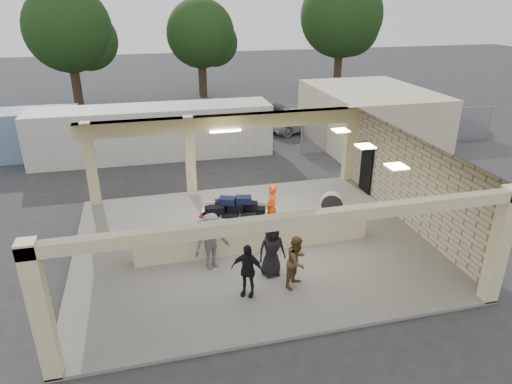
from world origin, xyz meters
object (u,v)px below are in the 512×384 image
object	(u,v)px
car_white_a	(299,119)
car_dark	(274,113)
luggage_cart	(232,214)
passenger_d	(272,249)
baggage_handler	(272,208)
container_white	(153,132)
passenger_b	(247,270)
car_white_b	(399,113)
drum_fan	(332,204)
passenger_c	(212,241)
passenger_a	(297,261)
baggage_counter	(254,236)

from	to	relation	value
car_white_a	car_dark	size ratio (longest dim) A/B	1.24
luggage_cart	passenger_d	bearing A→B (deg)	-62.57
car_dark	car_white_a	bearing A→B (deg)	-123.72
baggage_handler	container_white	bearing A→B (deg)	-161.94
luggage_cart	passenger_b	size ratio (longest dim) A/B	1.66
car_white_b	container_white	size ratio (longest dim) A/B	0.34
drum_fan	baggage_handler	size ratio (longest dim) A/B	0.59
passenger_b	passenger_c	world-z (taller)	passenger_c
car_dark	drum_fan	bearing A→B (deg)	-159.36
passenger_b	container_white	size ratio (longest dim) A/B	0.13
car_white_b	passenger_a	bearing A→B (deg)	153.53
baggage_counter	passenger_c	distance (m)	1.81
passenger_a	car_white_a	distance (m)	17.70
passenger_a	passenger_d	size ratio (longest dim) A/B	0.93
passenger_b	car_dark	distance (m)	19.91
car_dark	passenger_b	bearing A→B (deg)	-170.23
baggage_counter	container_white	distance (m)	11.48
passenger_b	container_white	xyz separation A→B (m)	(-2.00, 13.56, 0.45)
passenger_d	car_white_a	bearing A→B (deg)	62.84
passenger_c	car_white_b	xyz separation A→B (m)	(15.29, 15.07, -0.37)
luggage_cart	passenger_c	world-z (taller)	passenger_c
car_dark	container_white	bearing A→B (deg)	150.95
baggage_counter	luggage_cart	distance (m)	1.44
baggage_counter	passenger_c	size ratio (longest dim) A/B	4.37
drum_fan	passenger_a	bearing A→B (deg)	-99.78
passenger_b	car_dark	xyz separation A→B (m)	(6.29, 18.89, -0.27)
passenger_b	luggage_cart	bearing A→B (deg)	115.76
passenger_b	car_white_b	xyz separation A→B (m)	(14.54, 16.74, -0.24)
luggage_cart	car_white_b	size ratio (longest dim) A/B	0.64
car_white_b	luggage_cart	bearing A→B (deg)	143.95
passenger_d	car_white_a	world-z (taller)	passenger_d
baggage_counter	drum_fan	distance (m)	3.87
luggage_cart	passenger_c	size ratio (longest dim) A/B	1.44
baggage_handler	car_white_b	size ratio (longest dim) A/B	0.41
car_white_a	passenger_c	bearing A→B (deg)	132.56
car_white_a	passenger_b	bearing A→B (deg)	137.08
luggage_cart	drum_fan	world-z (taller)	luggage_cart
baggage_counter	baggage_handler	world-z (taller)	baggage_handler
car_dark	passenger_c	bearing A→B (deg)	-174.04
passenger_a	passenger_b	world-z (taller)	passenger_b
luggage_cart	baggage_handler	xyz separation A→B (m)	(1.44, -0.09, 0.12)
baggage_counter	car_white_b	bearing A→B (deg)	46.16
passenger_a	car_white_b	size ratio (longest dim) A/B	0.38
passenger_a	container_white	distance (m)	13.91
passenger_a	car_white_a	xyz separation A→B (m)	(5.88, 16.69, -0.23)
baggage_handler	baggage_counter	bearing A→B (deg)	-40.44
luggage_cart	container_white	xyz separation A→B (m)	(-2.33, 9.78, 0.51)
baggage_handler	container_white	distance (m)	10.57
luggage_cart	passenger_a	bearing A→B (deg)	-56.69
passenger_a	container_white	world-z (taller)	container_white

